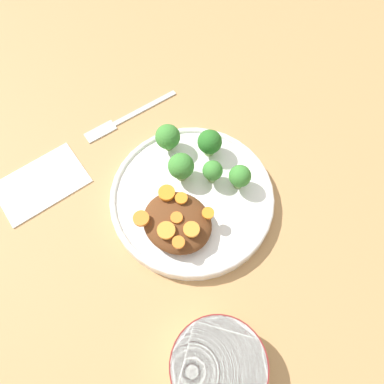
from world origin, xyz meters
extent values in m
plane|color=tan|center=(0.00, 0.00, 0.00)|extent=(4.00, 4.00, 0.00)
cylinder|color=white|center=(0.00, 0.00, 0.01)|extent=(0.28, 0.28, 0.02)
torus|color=white|center=(0.00, 0.00, 0.02)|extent=(0.28, 0.28, 0.01)
cylinder|color=white|center=(-0.18, -0.19, 0.03)|extent=(0.13, 0.13, 0.05)
cylinder|color=maroon|center=(-0.18, -0.19, 0.05)|extent=(0.13, 0.13, 0.01)
cylinder|color=white|center=(-0.18, -0.19, 0.04)|extent=(0.11, 0.11, 0.01)
ellipsoid|color=#5B3319|center=(-0.06, -0.02, 0.04)|extent=(0.10, 0.11, 0.04)
cylinder|color=#7FA85B|center=(0.09, 0.03, 0.03)|extent=(0.02, 0.02, 0.02)
sphere|color=#286B23|center=(0.09, 0.03, 0.06)|extent=(0.04, 0.04, 0.04)
cylinder|color=#759E51|center=(0.05, 0.09, 0.03)|extent=(0.01, 0.01, 0.02)
sphere|color=#3D8433|center=(0.05, 0.09, 0.06)|extent=(0.04, 0.04, 0.04)
cylinder|color=#759E51|center=(0.06, -0.05, 0.03)|extent=(0.01, 0.01, 0.02)
sphere|color=#3D8433|center=(0.06, -0.05, 0.06)|extent=(0.04, 0.04, 0.04)
cylinder|color=#7FA85B|center=(0.05, -0.01, 0.03)|extent=(0.01, 0.01, 0.02)
sphere|color=#3D8433|center=(0.05, -0.01, 0.05)|extent=(0.03, 0.03, 0.03)
cylinder|color=#7FA85B|center=(0.02, 0.04, 0.03)|extent=(0.02, 0.02, 0.02)
sphere|color=#3D8433|center=(0.02, 0.04, 0.06)|extent=(0.04, 0.04, 0.04)
cylinder|color=orange|center=(-0.03, 0.00, 0.06)|extent=(0.02, 0.02, 0.00)
cylinder|color=orange|center=(-0.06, -0.01, 0.06)|extent=(0.02, 0.02, 0.00)
cylinder|color=orange|center=(-0.03, 0.02, 0.06)|extent=(0.03, 0.03, 0.01)
cylinder|color=orange|center=(-0.08, -0.02, 0.06)|extent=(0.03, 0.03, 0.01)
cylinder|color=orange|center=(-0.09, 0.03, 0.06)|extent=(0.03, 0.03, 0.01)
cylinder|color=orange|center=(-0.09, -0.04, 0.06)|extent=(0.02, 0.02, 0.01)
cylinder|color=orange|center=(-0.02, -0.05, 0.06)|extent=(0.02, 0.02, 0.00)
cylinder|color=orange|center=(-0.06, -0.04, 0.06)|extent=(0.03, 0.03, 0.01)
cube|color=beige|center=(0.10, 0.20, 0.00)|extent=(0.14, 0.05, 0.01)
cube|color=beige|center=(0.01, 0.23, 0.00)|extent=(0.06, 0.04, 0.01)
cube|color=white|center=(-0.14, 0.23, 0.00)|extent=(0.17, 0.14, 0.01)
camera|label=1|loc=(-0.21, -0.16, 0.59)|focal=35.00mm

